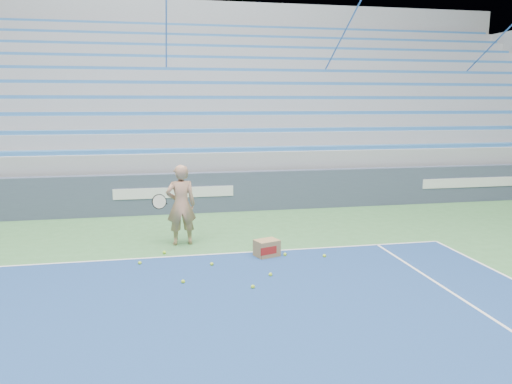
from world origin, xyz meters
The scene contains 12 objects.
sponsor_barrier centered at (0.00, 15.88, 0.55)m, with size 30.00×0.32×1.10m.
bleachers centered at (0.00, 21.60, 2.36)m, with size 31.00×9.15×7.30m.
tennis_player centered at (0.04, 12.77, 0.86)m, with size 0.93×0.85×1.72m.
ball_box centered at (1.64, 11.58, 0.17)m, with size 0.53×0.47×0.33m.
tennis_ball_0 centered at (2.00, 11.52, 0.03)m, with size 0.07×0.07×0.07m, color #B0E42E.
tennis_ball_1 centered at (-0.05, 10.39, 0.03)m, with size 0.07×0.07×0.07m, color #B0E42E.
tennis_ball_2 centered at (1.05, 9.93, 0.03)m, with size 0.07×0.07×0.07m, color #B0E42E.
tennis_ball_3 centered at (2.73, 11.29, 0.03)m, with size 0.07×0.07×0.07m, color #B0E42E.
tennis_ball_4 centered at (0.52, 11.21, 0.03)m, with size 0.07×0.07×0.07m, color #B0E42E.
tennis_ball_5 centered at (-0.80, 11.54, 0.03)m, with size 0.07×0.07×0.07m, color #B0E42E.
tennis_ball_6 centered at (-0.34, 12.13, 0.03)m, with size 0.07×0.07×0.07m, color #B0E42E.
tennis_ball_7 centered at (1.46, 10.44, 0.03)m, with size 0.07×0.07×0.07m, color #B0E42E.
Camera 1 is at (-0.39, 2.36, 2.98)m, focal length 35.00 mm.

